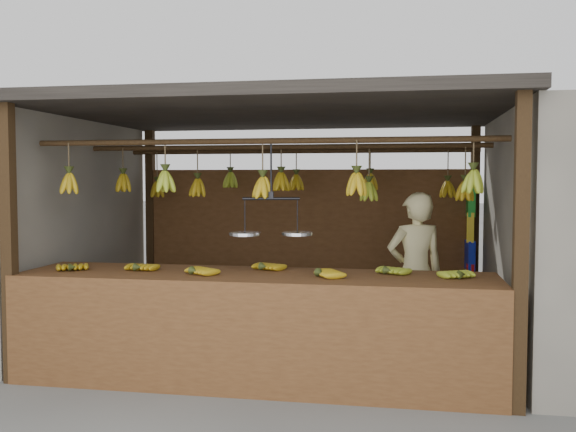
# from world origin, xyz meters

# --- Properties ---
(ground) EXTENTS (80.00, 80.00, 0.00)m
(ground) POSITION_xyz_m (0.00, 0.00, 0.00)
(ground) COLOR #5B5B57
(stall) EXTENTS (4.30, 3.30, 2.40)m
(stall) POSITION_xyz_m (0.00, 0.33, 1.97)
(stall) COLOR black
(stall) RESTS_ON ground
(counter) EXTENTS (3.96, 0.90, 0.96)m
(counter) POSITION_xyz_m (-0.02, -1.24, 0.72)
(counter) COLOR #59351A
(counter) RESTS_ON ground
(hanging_bananas) EXTENTS (3.62, 2.19, 0.39)m
(hanging_bananas) POSITION_xyz_m (-0.00, -0.01, 1.62)
(hanging_bananas) COLOR #AE8912
(hanging_bananas) RESTS_ON ground
(balance_scale) EXTENTS (0.68, 0.36, 0.79)m
(balance_scale) POSITION_xyz_m (0.09, -1.00, 1.27)
(balance_scale) COLOR black
(balance_scale) RESTS_ON ground
(vendor) EXTENTS (0.66, 0.55, 1.56)m
(vendor) POSITION_xyz_m (1.30, 0.03, 0.78)
(vendor) COLOR beige
(vendor) RESTS_ON ground
(bag_bundles) EXTENTS (0.08, 0.26, 1.22)m
(bag_bundles) POSITION_xyz_m (1.94, 1.35, 0.98)
(bag_bundles) COLOR #199926
(bag_bundles) RESTS_ON ground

